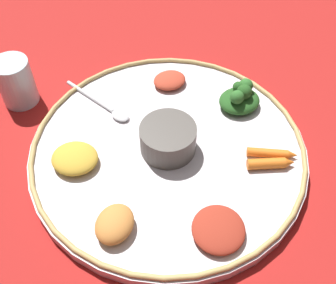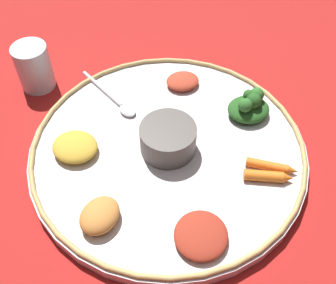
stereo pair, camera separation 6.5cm
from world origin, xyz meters
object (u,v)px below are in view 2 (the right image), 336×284
center_bowl (168,138)px  carrot_outer (271,166)px  carrot_near_spoon (268,176)px  spoon (116,101)px  greens_pile (249,106)px  drinking_glass (35,70)px

center_bowl → carrot_outer: (0.14, -0.07, -0.02)m
center_bowl → carrot_near_spoon: size_ratio=1.19×
spoon → carrot_outer: bearing=-42.3°
spoon → carrot_outer: 0.29m
greens_pile → drinking_glass: 0.39m
spoon → drinking_glass: drinking_glass is taller
carrot_outer → center_bowl: bearing=153.1°
carrot_outer → spoon: bearing=137.7°
drinking_glass → carrot_outer: bearing=-39.9°
center_bowl → carrot_outer: size_ratio=1.16×
center_bowl → carrot_outer: bearing=-26.9°
drinking_glass → center_bowl: bearing=-47.0°
greens_pile → carrot_outer: (-0.00, -0.12, -0.01)m
spoon → greens_pile: size_ratio=1.92×
greens_pile → carrot_near_spoon: bearing=-97.1°
spoon → carrot_near_spoon: bearing=-46.5°
carrot_near_spoon → carrot_outer: size_ratio=0.98×
center_bowl → carrot_near_spoon: center_bowl is taller
carrot_near_spoon → drinking_glass: 0.45m
greens_pile → drinking_glass: size_ratio=0.83×
carrot_near_spoon → carrot_outer: 0.02m
center_bowl → greens_pile: bearing=16.6°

